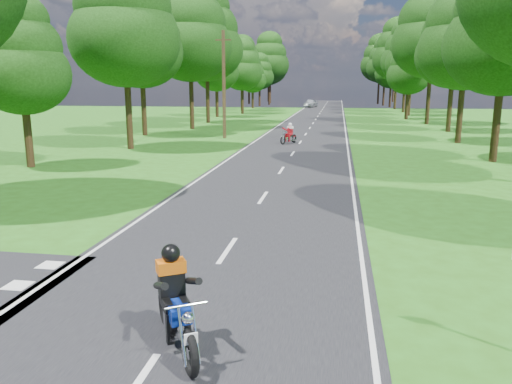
# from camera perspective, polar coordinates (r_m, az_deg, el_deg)

# --- Properties ---
(ground) EXTENTS (160.00, 160.00, 0.00)m
(ground) POSITION_cam_1_polar(r_m,az_deg,el_deg) (10.80, -5.62, -10.12)
(ground) COLOR #265513
(ground) RESTS_ON ground
(main_road) EXTENTS (7.00, 140.00, 0.02)m
(main_road) POSITION_cam_1_polar(r_m,az_deg,el_deg) (59.83, 6.84, 8.24)
(main_road) COLOR black
(main_road) RESTS_ON ground
(road_markings) EXTENTS (7.40, 140.00, 0.01)m
(road_markings) POSITION_cam_1_polar(r_m,az_deg,el_deg) (57.97, 6.62, 8.13)
(road_markings) COLOR silver
(road_markings) RESTS_ON main_road
(treeline) EXTENTS (40.00, 115.35, 14.78)m
(treeline) POSITION_cam_1_polar(r_m,az_deg,el_deg) (69.83, 8.62, 15.52)
(treeline) COLOR black
(treeline) RESTS_ON ground
(telegraph_pole) EXTENTS (1.20, 0.26, 8.00)m
(telegraph_pole) POSITION_cam_1_polar(r_m,az_deg,el_deg) (38.61, -3.69, 12.18)
(telegraph_pole) COLOR #382616
(telegraph_pole) RESTS_ON ground
(rider_near_blue) EXTENTS (1.60, 2.03, 1.65)m
(rider_near_blue) POSITION_cam_1_polar(r_m,az_deg,el_deg) (7.99, -9.19, -11.96)
(rider_near_blue) COLOR #0D2995
(rider_near_blue) RESTS_ON main_road
(rider_far_red) EXTENTS (1.29, 1.81, 1.45)m
(rider_far_red) POSITION_cam_1_polar(r_m,az_deg,el_deg) (35.03, 3.74, 6.72)
(rider_far_red) COLOR #9E0C14
(rider_far_red) RESTS_ON main_road
(distant_car) EXTENTS (2.65, 4.60, 1.47)m
(distant_car) POSITION_cam_1_polar(r_m,az_deg,el_deg) (91.12, 6.29, 10.07)
(distant_car) COLOR #BABDC2
(distant_car) RESTS_ON main_road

